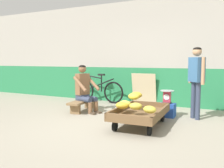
{
  "coord_description": "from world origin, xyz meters",
  "views": [
    {
      "loc": [
        2.14,
        -3.91,
        1.25
      ],
      "look_at": [
        -0.2,
        0.72,
        0.75
      ],
      "focal_mm": 39.13,
      "sensor_mm": 36.0,
      "label": 1
    }
  ],
  "objects": [
    {
      "name": "banana_cart",
      "position": [
        0.56,
        0.42,
        0.24
      ],
      "size": [
        0.91,
        1.48,
        0.36
      ],
      "color": "brown",
      "rests_on": "ground"
    },
    {
      "name": "plastic_crate",
      "position": [
        0.82,
        1.42,
        0.15
      ],
      "size": [
        0.36,
        0.28,
        0.3
      ],
      "color": "#234CA8",
      "rests_on": "ground"
    },
    {
      "name": "customer_adult",
      "position": [
        1.42,
        1.49,
        0.95
      ],
      "size": [
        0.37,
        0.37,
        1.53
      ],
      "color": "#38425B",
      "rests_on": "ground"
    },
    {
      "name": "weighing_scale",
      "position": [
        0.82,
        1.42,
        0.45
      ],
      "size": [
        0.3,
        0.3,
        0.29
      ],
      "color": "#28282D",
      "rests_on": "plastic_crate"
    },
    {
      "name": "back_wall",
      "position": [
        0.0,
        2.85,
        1.47
      ],
      "size": [
        16.0,
        0.3,
        2.95
      ],
      "color": "#287F4C",
      "rests_on": "ground"
    },
    {
      "name": "banana_pile",
      "position": [
        0.46,
        0.31,
        0.47
      ],
      "size": [
        0.87,
        0.95,
        0.25
      ],
      "color": "gold",
      "rests_on": "banana_cart"
    },
    {
      "name": "ground_plane",
      "position": [
        0.0,
        0.0,
        0.0
      ],
      "size": [
        80.0,
        80.0,
        0.0
      ],
      "primitive_type": "plane",
      "color": "gray"
    },
    {
      "name": "sign_board",
      "position": [
        -0.15,
        2.64,
        0.44
      ],
      "size": [
        0.7,
        0.19,
        0.89
      ],
      "color": "#C6B289",
      "rests_on": "ground"
    },
    {
      "name": "bicycle_near_left",
      "position": [
        -1.51,
        2.42,
        0.35
      ],
      "size": [
        1.66,
        0.48,
        0.86
      ],
      "color": "black",
      "rests_on": "ground"
    },
    {
      "name": "vendor_seated",
      "position": [
        -1.13,
        1.09,
        0.57
      ],
      "size": [
        0.73,
        0.6,
        1.14
      ],
      "color": "brown",
      "rests_on": "ground"
    },
    {
      "name": "low_bench",
      "position": [
        -1.21,
        1.11,
        0.2
      ],
      "size": [
        0.43,
        1.13,
        0.27
      ],
      "color": "olive",
      "rests_on": "ground"
    }
  ]
}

